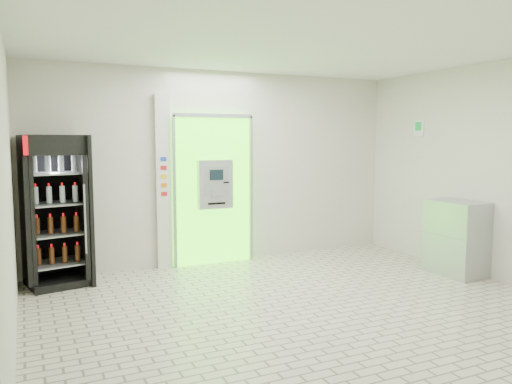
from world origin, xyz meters
TOP-DOWN VIEW (x-y plane):
  - ground at (0.00, 0.00)m, footprint 6.00×6.00m
  - room_shell at (0.00, 0.00)m, footprint 6.00×6.00m
  - atm_assembly at (-0.20, 2.41)m, footprint 1.30×0.24m
  - pillar at (-0.98, 2.45)m, footprint 0.22×0.11m
  - beverage_cooler at (-2.50, 2.17)m, footprint 0.87×0.82m
  - steel_cabinet at (2.72, 0.29)m, footprint 0.57×0.82m
  - exit_sign at (2.99, 1.40)m, footprint 0.02×0.22m

SIDE VIEW (x-z plane):
  - ground at x=0.00m, z-range 0.00..0.00m
  - steel_cabinet at x=2.72m, z-range 0.00..1.06m
  - beverage_cooler at x=-2.50m, z-range -0.04..1.96m
  - atm_assembly at x=-0.20m, z-range 0.01..2.34m
  - pillar at x=-0.98m, z-range 0.00..2.60m
  - room_shell at x=0.00m, z-range -1.16..4.84m
  - exit_sign at x=2.99m, z-range 1.99..2.25m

